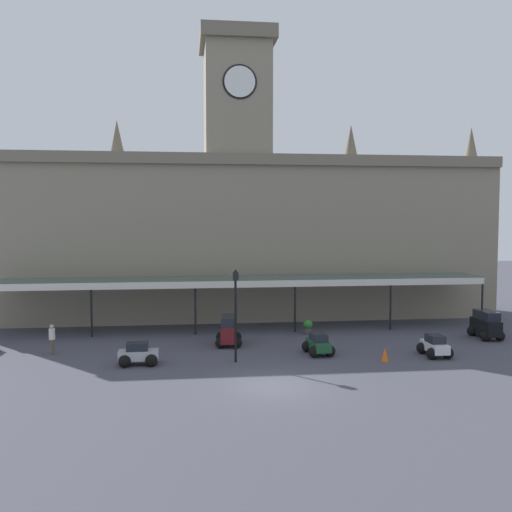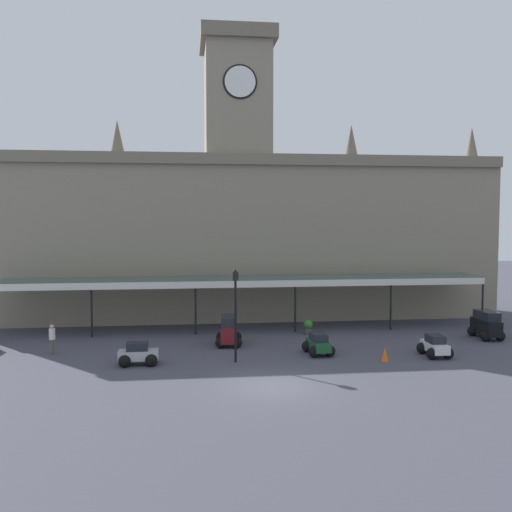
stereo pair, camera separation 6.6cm
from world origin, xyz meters
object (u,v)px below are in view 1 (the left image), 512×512
(pedestrian_near_entrance, at_px, (52,338))
(planter_by_canopy, at_px, (308,327))
(car_green_sedan, at_px, (318,345))
(car_white_sedan, at_px, (435,347))
(traffic_cone, at_px, (385,354))
(victorian_lamppost, at_px, (236,305))
(car_silver_sedan, at_px, (138,355))
(car_black_van, at_px, (486,326))
(car_maroon_van, at_px, (229,332))

(pedestrian_near_entrance, height_order, planter_by_canopy, pedestrian_near_entrance)
(car_green_sedan, height_order, planter_by_canopy, car_green_sedan)
(car_white_sedan, distance_m, planter_by_canopy, 8.81)
(traffic_cone, relative_size, planter_by_canopy, 0.77)
(victorian_lamppost, relative_size, traffic_cone, 6.68)
(car_silver_sedan, relative_size, victorian_lamppost, 0.42)
(car_white_sedan, bearing_deg, traffic_cone, -166.61)
(car_green_sedan, bearing_deg, car_silver_sedan, -173.47)
(car_white_sedan, bearing_deg, car_silver_sedan, 179.65)
(car_silver_sedan, bearing_deg, car_black_van, 10.57)
(car_green_sedan, bearing_deg, victorian_lamppost, -165.99)
(car_green_sedan, bearing_deg, car_black_van, 13.93)
(victorian_lamppost, xyz_separation_m, traffic_cone, (7.93, -0.78, -2.70))
(car_black_van, xyz_separation_m, victorian_lamppost, (-16.29, -4.05, 2.26))
(car_white_sedan, relative_size, car_silver_sedan, 1.00)
(car_black_van, height_order, car_green_sedan, car_black_van)
(car_silver_sedan, xyz_separation_m, car_green_sedan, (9.83, 1.13, 0.00))
(traffic_cone, height_order, planter_by_canopy, planter_by_canopy)
(pedestrian_near_entrance, bearing_deg, car_green_sedan, -7.33)
(traffic_cone, bearing_deg, car_green_sedan, 148.14)
(car_black_van, distance_m, victorian_lamppost, 16.94)
(car_silver_sedan, relative_size, traffic_cone, 2.79)
(planter_by_canopy, bearing_deg, car_black_van, -13.56)
(pedestrian_near_entrance, xyz_separation_m, victorian_lamppost, (10.08, -3.10, 2.16))
(traffic_cone, bearing_deg, planter_by_canopy, 108.96)
(car_silver_sedan, distance_m, planter_by_canopy, 12.36)
(car_silver_sedan, bearing_deg, victorian_lamppost, -0.71)
(car_black_van, bearing_deg, car_maroon_van, 179.66)
(car_silver_sedan, relative_size, planter_by_canopy, 2.15)
(car_green_sedan, bearing_deg, car_white_sedan, -11.00)
(car_maroon_van, xyz_separation_m, pedestrian_near_entrance, (-10.03, -1.05, 0.10))
(pedestrian_near_entrance, bearing_deg, victorian_lamppost, -17.07)
(car_green_sedan, height_order, victorian_lamppost, victorian_lamppost)
(car_black_van, bearing_deg, car_green_sedan, -166.07)
(car_white_sedan, bearing_deg, victorian_lamppost, 179.81)
(car_maroon_van, bearing_deg, car_silver_sedan, -140.87)
(car_silver_sedan, xyz_separation_m, car_maroon_van, (5.02, 4.08, 0.30))
(victorian_lamppost, distance_m, planter_by_canopy, 8.95)
(car_white_sedan, height_order, planter_by_canopy, car_white_sedan)
(car_white_sedan, xyz_separation_m, pedestrian_near_entrance, (-21.14, 3.13, 0.41))
(car_black_van, height_order, traffic_cone, car_black_van)
(victorian_lamppost, xyz_separation_m, planter_by_canopy, (5.36, 6.69, -2.58))
(planter_by_canopy, bearing_deg, car_silver_sedan, -147.60)
(car_black_van, distance_m, car_green_sedan, 11.89)
(car_green_sedan, xyz_separation_m, planter_by_canopy, (0.60, 5.50, -0.01))
(car_maroon_van, height_order, victorian_lamppost, victorian_lamppost)
(car_white_sedan, relative_size, car_black_van, 0.85)
(traffic_cone, bearing_deg, victorian_lamppost, 174.38)
(victorian_lamppost, bearing_deg, traffic_cone, -5.62)
(victorian_lamppost, bearing_deg, planter_by_canopy, 51.27)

